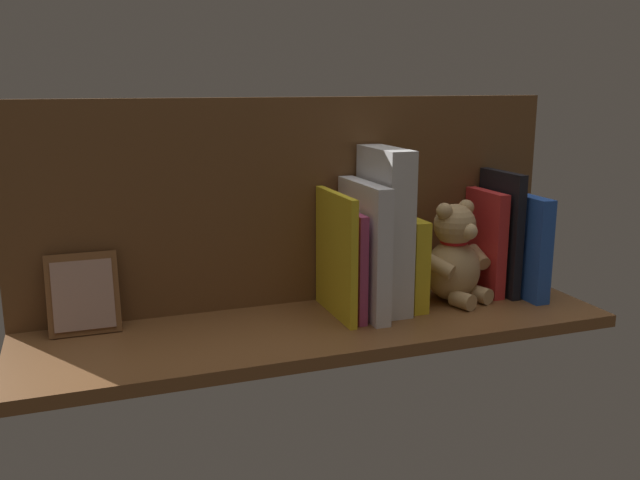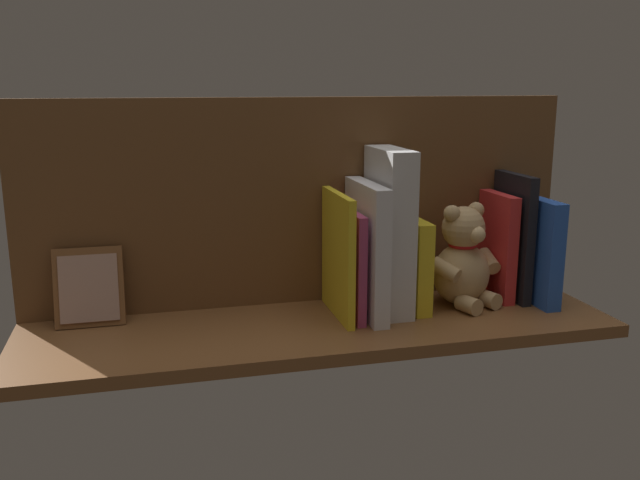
{
  "view_description": "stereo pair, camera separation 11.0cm",
  "coord_description": "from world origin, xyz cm",
  "px_view_note": "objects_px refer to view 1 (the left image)",
  "views": [
    {
      "loc": [
        38.74,
        107.58,
        41.41
      ],
      "look_at": [
        0.0,
        0.0,
        14.85
      ],
      "focal_mm": 38.39,
      "sensor_mm": 36.0,
      "label": 1
    },
    {
      "loc": [
        28.19,
        110.82,
        41.41
      ],
      "look_at": [
        0.0,
        0.0,
        14.85
      ],
      "focal_mm": 38.39,
      "sensor_mm": 36.0,
      "label": 2
    }
  ],
  "objects_px": {
    "teddy_bear": "(454,257)",
    "picture_frame_leaning": "(83,294)",
    "book_0": "(519,244)",
    "dictionary_thick_white": "(384,229)"
  },
  "relations": [
    {
      "from": "book_0",
      "to": "dictionary_thick_white",
      "type": "xyz_separation_m",
      "value": [
        0.29,
        -0.01,
        0.05
      ]
    },
    {
      "from": "teddy_bear",
      "to": "picture_frame_leaning",
      "type": "xyz_separation_m",
      "value": [
        0.68,
        -0.06,
        -0.02
      ]
    },
    {
      "from": "dictionary_thick_white",
      "to": "teddy_bear",
      "type": "bearing_deg",
      "value": 177.75
    },
    {
      "from": "teddy_bear",
      "to": "picture_frame_leaning",
      "type": "height_order",
      "value": "teddy_bear"
    },
    {
      "from": "book_0",
      "to": "picture_frame_leaning",
      "type": "bearing_deg",
      "value": -4.17
    },
    {
      "from": "dictionary_thick_white",
      "to": "picture_frame_leaning",
      "type": "height_order",
      "value": "dictionary_thick_white"
    },
    {
      "from": "book_0",
      "to": "dictionary_thick_white",
      "type": "distance_m",
      "value": 0.29
    },
    {
      "from": "teddy_bear",
      "to": "dictionary_thick_white",
      "type": "bearing_deg",
      "value": -20.33
    },
    {
      "from": "book_0",
      "to": "picture_frame_leaning",
      "type": "xyz_separation_m",
      "value": [
        0.82,
        -0.06,
        -0.03
      ]
    },
    {
      "from": "book_0",
      "to": "teddy_bear",
      "type": "distance_m",
      "value": 0.14
    }
  ]
}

